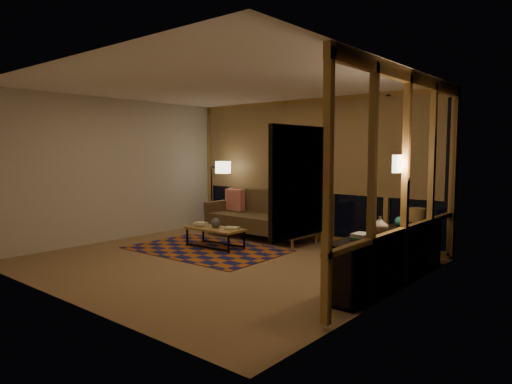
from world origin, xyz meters
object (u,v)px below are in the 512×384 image
Objects in this scene: floor_lamp at (212,195)px; bookshelf at (390,256)px; coffee_table at (215,238)px; sofa at (260,215)px.

bookshelf is (4.67, -1.35, -0.40)m from floor_lamp.
floor_lamp is 0.54× the size of bookshelf.
coffee_table is 3.25m from bookshelf.
bookshelf is at bearing -2.69° from coffee_table.
coffee_table is 0.39× the size of bookshelf.
sofa is 2.08× the size of coffee_table.
bookshelf is (3.19, -1.21, -0.11)m from sofa.
bookshelf reaches higher than coffee_table.
sofa is 1.22m from coffee_table.
floor_lamp reaches higher than coffee_table.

